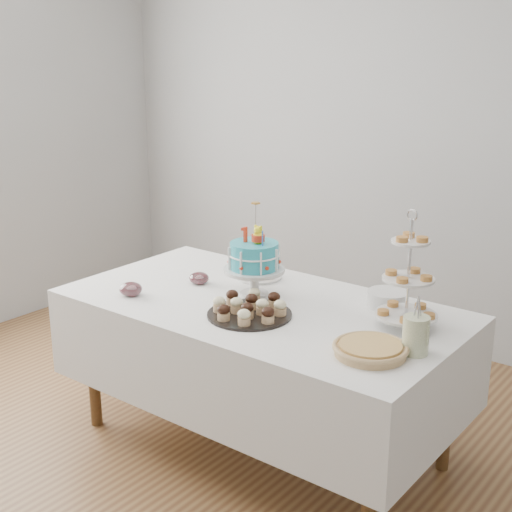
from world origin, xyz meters
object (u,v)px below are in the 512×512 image
Objects in this scene: jam_bowl_a at (131,289)px; utensil_pitcher at (416,334)px; jam_bowl_b at (199,278)px; birthday_cake at (254,271)px; pie at (370,349)px; tiered_stand at (408,279)px; plate_stack at (388,299)px; pastry_plate at (259,275)px; table at (260,347)px; cupcake_tray at (249,307)px.

utensil_pitcher is (1.41, 0.22, 0.05)m from jam_bowl_a.
utensil_pitcher is at bearing -5.19° from jam_bowl_b.
birthday_cake is 0.84m from pie.
pie is 2.96× the size of jam_bowl_b.
tiered_stand reaches higher than plate_stack.
tiered_stand is at bearing 133.14° from utensil_pitcher.
birthday_cake reaches higher than plate_stack.
jam_bowl_a is 1.10× the size of jam_bowl_b.
jam_bowl_b reaches higher than pie.
jam_bowl_a is 1.43m from utensil_pitcher.
pastry_plate is 2.31× the size of jam_bowl_b.
utensil_pitcher reaches higher than jam_bowl_a.
utensil_pitcher reaches higher than table.
tiered_stand is (0.77, 0.08, 0.10)m from birthday_cake.
pastry_plate is (-0.92, 0.15, -0.21)m from tiered_stand.
jam_bowl_a is 0.47× the size of utensil_pitcher.
table is at bearing 28.15° from jam_bowl_a.
pie is 0.57× the size of tiered_stand.
pastry_plate is at bearing 152.04° from pie.
jam_bowl_a reaches higher than jam_bowl_b.
birthday_cake is 0.35m from jam_bowl_b.
utensil_pitcher is at bearing -50.67° from plate_stack.
plate_stack reaches higher than jam_bowl_b.
utensil_pitcher is at bearing 8.99° from jam_bowl_a.
birthday_cake is at bearing 161.16° from pie.
pastry_plate is (-0.14, 0.23, -0.11)m from birthday_cake.
birthday_cake is 4.09× the size of jam_bowl_a.
cupcake_tray is 0.52m from jam_bowl_b.
utensil_pitcher reaches higher than jam_bowl_b.
plate_stack is 0.97m from jam_bowl_b.
jam_bowl_a is at bearing -160.40° from tiered_stand.
cupcake_tray is at bearing -131.83° from plate_stack.
tiered_stand is at bearing -45.20° from plate_stack.
birthday_cake is at bearing 123.11° from cupcake_tray.
cupcake_tray is 1.63× the size of pastry_plate.
pie is at bearing -16.21° from table.
utensil_pitcher is at bearing -16.46° from birthday_cake.
pie reaches higher than table.
table is at bearing -146.86° from plate_stack.
jam_bowl_b is (0.15, 0.34, -0.00)m from jam_bowl_a.
cupcake_tray is (0.15, -0.23, -0.08)m from birthday_cake.
pie is 1.58× the size of plate_stack.
plate_stack is at bearing 33.14° from table.
utensil_pitcher is (0.93, -0.15, -0.04)m from birthday_cake.
tiered_stand reaches higher than birthday_cake.
tiered_stand is at bearing 5.66° from jam_bowl_b.
utensil_pitcher reaches higher than pie.
jam_bowl_b is at bearing -174.34° from tiered_stand.
utensil_pitcher is at bearing 43.17° from pie.
cupcake_tray is 1.62× the size of utensil_pitcher.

